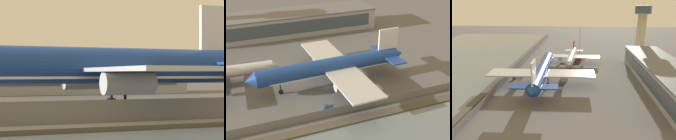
% 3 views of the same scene
% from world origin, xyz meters
% --- Properties ---
extents(ground_plane, '(500.00, 500.00, 0.00)m').
position_xyz_m(ground_plane, '(0.00, 0.00, 0.00)').
color(ground_plane, '#565659').
extents(shoreline_seawall, '(320.00, 3.00, 0.50)m').
position_xyz_m(shoreline_seawall, '(0.00, -20.50, 0.25)').
color(shoreline_seawall, '#474238').
rests_on(shoreline_seawall, ground).
extents(perimeter_fence, '(280.00, 0.10, 2.65)m').
position_xyz_m(perimeter_fence, '(0.00, -16.00, 1.33)').
color(perimeter_fence, slate).
rests_on(perimeter_fence, ground).
extents(cargo_jet_blue, '(56.39, 48.04, 16.92)m').
position_xyz_m(cargo_jet_blue, '(2.42, 2.05, 6.46)').
color(cargo_jet_blue, '#193D93').
rests_on(cargo_jet_blue, ground).
extents(baggage_tug, '(3.43, 2.14, 1.80)m').
position_xyz_m(baggage_tug, '(-4.62, -12.99, 0.81)').
color(baggage_tug, '#19519E').
rests_on(baggage_tug, ground).
extents(terminal_building, '(85.40, 19.04, 10.13)m').
position_xyz_m(terminal_building, '(-0.33, 57.24, 5.08)').
color(terminal_building, '#9EA3AD').
rests_on(terminal_building, ground).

